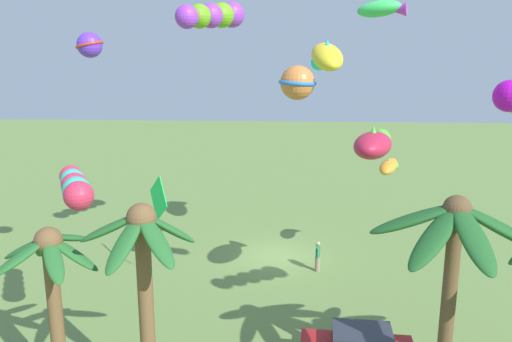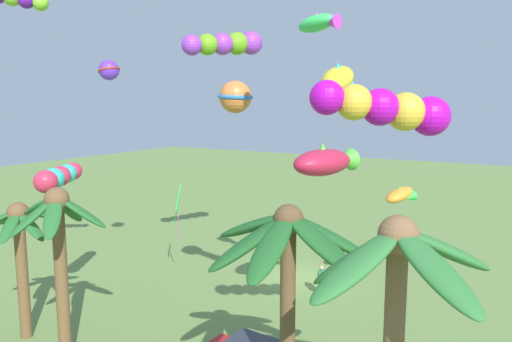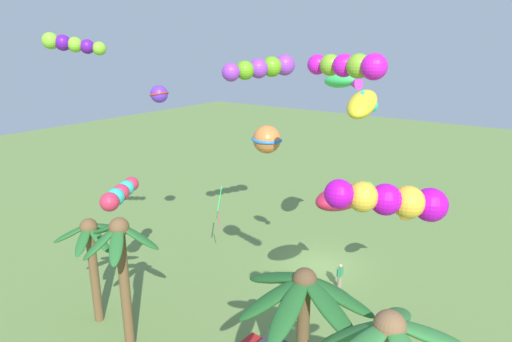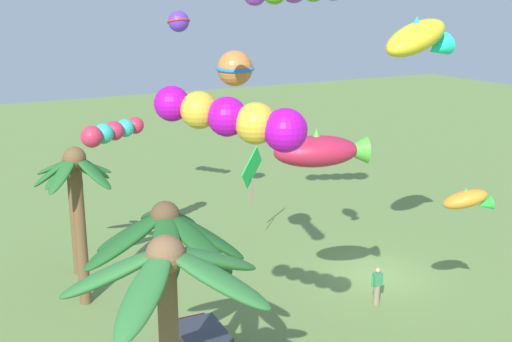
% 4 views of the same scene
% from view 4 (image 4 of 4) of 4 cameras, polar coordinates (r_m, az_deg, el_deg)
% --- Properties ---
extents(ground_plane, '(120.00, 120.00, 0.00)m').
position_cam_4_polar(ground_plane, '(29.10, 11.02, -9.39)').
color(ground_plane, olive).
extents(palm_tree_0, '(4.82, 4.55, 6.85)m').
position_cam_4_polar(palm_tree_0, '(17.24, -8.15, -7.22)').
color(palm_tree_0, brown).
rests_on(palm_tree_0, ground).
extents(palm_tree_1, '(3.21, 3.20, 5.63)m').
position_cam_4_polar(palm_tree_1, '(28.62, -16.32, -1.35)').
color(palm_tree_1, brown).
rests_on(palm_tree_1, ground).
extents(palm_tree_2, '(3.42, 3.30, 6.57)m').
position_cam_4_polar(palm_tree_2, '(25.49, -15.99, -1.82)').
color(palm_tree_2, brown).
rests_on(palm_tree_2, ground).
extents(palm_tree_3, '(4.20, 4.77, 7.17)m').
position_cam_4_polar(palm_tree_3, '(14.16, -7.90, -12.04)').
color(palm_tree_3, brown).
rests_on(palm_tree_3, ground).
extents(spectator_0, '(0.26, 0.55, 1.59)m').
position_cam_4_polar(spectator_0, '(26.30, 10.95, -10.20)').
color(spectator_0, gray).
rests_on(spectator_0, ground).
extents(kite_ball_1, '(1.63, 1.62, 1.23)m').
position_cam_4_polar(kite_ball_1, '(21.85, -1.93, 9.32)').
color(kite_ball_1, orange).
extents(kite_fish_3, '(2.26, 3.32, 1.27)m').
position_cam_4_polar(kite_fish_3, '(20.43, 5.98, 1.85)').
color(kite_fish_3, '#B81F3E').
extents(kite_fish_4, '(1.47, 1.94, 0.98)m').
position_cam_4_polar(kite_fish_4, '(22.92, 18.71, -2.48)').
color(kite_fish_4, orange).
extents(kite_ball_5, '(1.08, 1.08, 0.96)m').
position_cam_4_polar(kite_ball_5, '(29.44, -7.05, 13.36)').
color(kite_ball_5, '#6630D7').
extents(kite_diamond_6, '(1.26, 1.75, 2.94)m').
position_cam_4_polar(kite_diamond_6, '(30.20, -0.37, 0.23)').
color(kite_diamond_6, '#19ED56').
extents(kite_fish_8, '(1.86, 3.56, 1.95)m').
position_cam_4_polar(kite_fish_8, '(24.48, 14.61, 11.56)').
color(kite_fish_8, yellow).
extents(kite_tube_9, '(2.99, 2.85, 1.40)m').
position_cam_4_polar(kite_tube_9, '(14.52, -1.97, 4.81)').
color(kite_tube_9, '#BA0DB8').
extents(kite_tube_11, '(2.12, 3.18, 0.94)m').
position_cam_4_polar(kite_tube_11, '(28.33, -13.00, 3.52)').
color(kite_tube_11, '#D42B4B').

